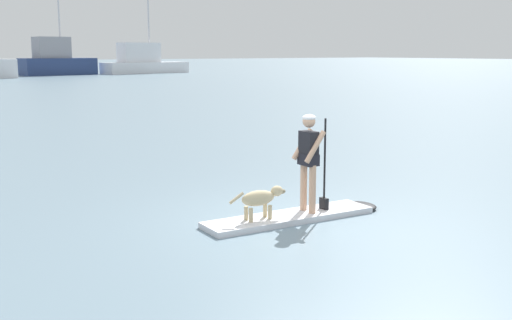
{
  "coord_description": "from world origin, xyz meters",
  "views": [
    {
      "loc": [
        -6.35,
        -8.19,
        2.85
      ],
      "look_at": [
        0.0,
        1.0,
        0.9
      ],
      "focal_mm": 43.91,
      "sensor_mm": 36.0,
      "label": 1
    }
  ],
  "objects": [
    {
      "name": "ground_plane",
      "position": [
        0.0,
        0.0,
        0.0
      ],
      "size": [
        400.0,
        400.0,
        0.0
      ],
      "primitive_type": "plane",
      "color": "slate"
    },
    {
      "name": "moored_boat_far_starboard",
      "position": [
        17.11,
        68.03,
        1.7
      ],
      "size": [
        8.85,
        4.18,
        13.01
      ],
      "color": "navy",
      "rests_on": "ground_plane"
    },
    {
      "name": "paddleboard",
      "position": [
        0.23,
        -0.01,
        0.05
      ],
      "size": [
        3.42,
        0.91,
        0.1
      ],
      "color": "silver",
      "rests_on": "ground_plane"
    },
    {
      "name": "moored_boat_center",
      "position": [
        28.11,
        67.3,
        1.45
      ],
      "size": [
        12.03,
        4.84,
        9.83
      ],
      "color": "white",
      "rests_on": "ground_plane"
    },
    {
      "name": "dog",
      "position": [
        -0.57,
        0.04,
        0.45
      ],
      "size": [
        1.08,
        0.26,
        0.53
      ],
      "color": "#CCB78C",
      "rests_on": "paddleboard"
    },
    {
      "name": "person_paddler",
      "position": [
        0.4,
        -0.03,
        1.08
      ],
      "size": [
        0.62,
        0.5,
        1.69
      ],
      "color": "tan",
      "rests_on": "paddleboard"
    }
  ]
}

